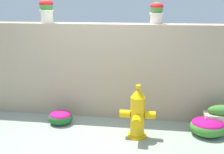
# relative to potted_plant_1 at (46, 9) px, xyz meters

# --- Properties ---
(ground_plane) EXTENTS (24.00, 24.00, 0.00)m
(ground_plane) POSITION_rel_potted_plant_1_xyz_m (0.99, -1.08, -1.93)
(ground_plane) COLOR gray
(stone_wall) EXTENTS (6.79, 0.40, 1.69)m
(stone_wall) POSITION_rel_potted_plant_1_xyz_m (0.99, 0.02, -1.09)
(stone_wall) COLOR tan
(stone_wall) RESTS_ON ground
(potted_plant_1) EXTENTS (0.25, 0.25, 0.41)m
(potted_plant_1) POSITION_rel_potted_plant_1_xyz_m (0.00, 0.00, 0.00)
(potted_plant_1) COLOR silver
(potted_plant_1) RESTS_ON stone_wall
(potted_plant_2) EXTENTS (0.24, 0.24, 0.36)m
(potted_plant_2) POSITION_rel_potted_plant_1_xyz_m (1.93, 0.06, -0.04)
(potted_plant_2) COLOR beige
(potted_plant_2) RESTS_ON stone_wall
(fire_hydrant) EXTENTS (0.55, 0.44, 0.85)m
(fire_hydrant) POSITION_rel_potted_plant_1_xyz_m (1.69, -0.86, -1.56)
(fire_hydrant) COLOR gold
(fire_hydrant) RESTS_ON ground
(flower_bush_left) EXTENTS (0.55, 0.49, 0.29)m
(flower_bush_left) POSITION_rel_potted_plant_1_xyz_m (2.80, -0.63, -1.78)
(flower_bush_left) COLOR #3B7F2D
(flower_bush_left) RESTS_ON ground
(flower_bush_right) EXTENTS (0.41, 0.37, 0.23)m
(flower_bush_right) POSITION_rel_potted_plant_1_xyz_m (0.35, -0.55, -1.81)
(flower_bush_right) COLOR #1D6129
(flower_bush_right) RESTS_ON ground
(planter_box) EXTENTS (0.60, 0.24, 0.47)m
(planter_box) POSITION_rel_potted_plant_1_xyz_m (3.05, -0.52, -1.71)
(planter_box) COLOR #B8B08F
(planter_box) RESTS_ON ground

